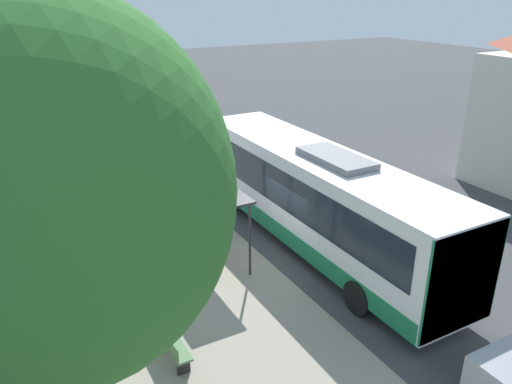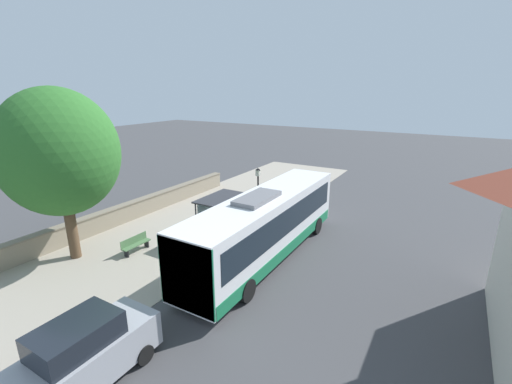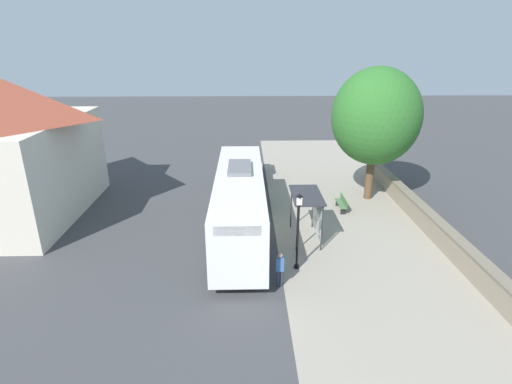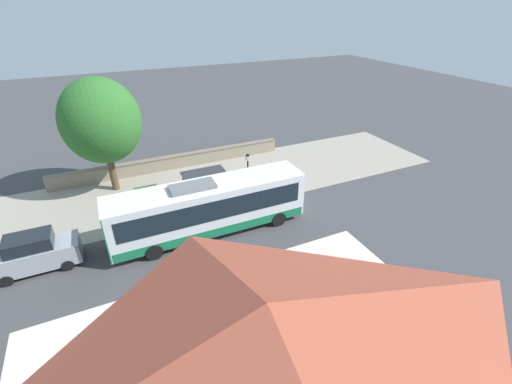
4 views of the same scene
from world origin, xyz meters
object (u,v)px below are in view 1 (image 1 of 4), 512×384
Objects in this scene: pedestrian at (207,182)px; bus at (317,197)px; street_lamp_near at (199,167)px; bus_shelter at (208,204)px; shade_tree at (53,194)px; bench at (171,341)px.

bus is at bearing -71.38° from pedestrian.
bus_shelter is at bearing -107.68° from street_lamp_near.
bus is at bearing -12.01° from bus_shelter.
shade_tree is at bearing -130.56° from bus_shelter.
shade_tree is (-6.86, -10.29, 4.59)m from pedestrian.
street_lamp_near is at bearing -122.46° from pedestrian.
bench is 0.46× the size of street_lamp_near.
bus_shelter is 3.19m from street_lamp_near.
bus is 7.51× the size of pedestrian.
shade_tree is (-5.94, -8.85, 3.30)m from street_lamp_near.
bench is at bearing -154.68° from bus.
bus_shelter is (-3.66, 0.78, 0.21)m from bus.
shade_tree is at bearing -123.68° from pedestrian.
street_lamp_near is 0.43× the size of shade_tree.
bus is 1.42× the size of shade_tree.
pedestrian is at bearing 108.62° from bus.
pedestrian is at bearing 57.54° from street_lamp_near.
bus_shelter is 4.99m from pedestrian.
bus is 3.27× the size of street_lamp_near.
bench is at bearing 41.77° from shade_tree.
bus is 4.68m from street_lamp_near.
bench is 0.20× the size of shade_tree.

